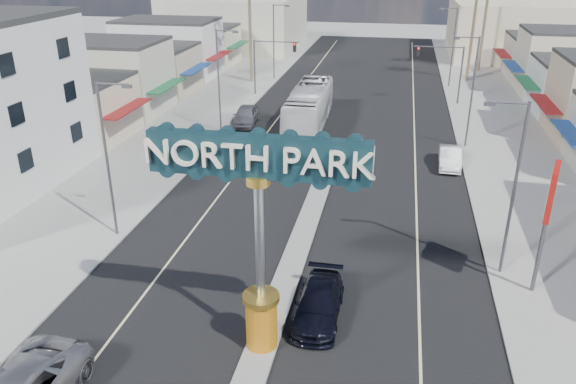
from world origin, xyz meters
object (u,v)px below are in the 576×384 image
at_px(streetlight_r_near, 512,182).
at_px(car_parked_right, 450,158).
at_px(bank_pylon_sign, 550,199).
at_px(gateway_sign, 259,221).
at_px(streetlight_r_mid, 471,87).
at_px(city_bus, 309,106).
at_px(traffic_signal_left, 270,57).
at_px(suv_right, 318,304).
at_px(car_parked_left, 246,115).
at_px(traffic_signal_right, 444,63).
at_px(streetlight_r_far, 452,43).
at_px(streetlight_l_near, 109,153).
at_px(streetlight_l_mid, 220,76).
at_px(streetlight_l_far, 275,38).

height_order(streetlight_r_near, car_parked_right, streetlight_r_near).
relative_size(streetlight_r_near, bank_pylon_sign, 1.40).
xyz_separation_m(gateway_sign, streetlight_r_near, (10.43, 8.02, -0.86)).
bearing_deg(streetlight_r_mid, gateway_sign, -110.42).
xyz_separation_m(car_parked_right, city_bus, (-12.19, 8.63, 1.09)).
xyz_separation_m(traffic_signal_left, suv_right, (11.18, -39.47, -3.56)).
distance_m(streetlight_r_mid, city_bus, 14.50).
height_order(suv_right, car_parked_left, car_parked_left).
distance_m(traffic_signal_right, bank_pylon_sign, 35.61).
bearing_deg(streetlight_r_far, suv_right, -100.07).
relative_size(car_parked_right, city_bus, 0.34).
distance_m(streetlight_l_near, bank_pylon_sign, 22.35).
bearing_deg(traffic_signal_left, streetlight_r_mid, -35.50).
height_order(streetlight_l_near, streetlight_r_near, same).
bearing_deg(car_parked_right, gateway_sign, -109.24).
bearing_deg(car_parked_left, streetlight_l_near, -98.94).
xyz_separation_m(traffic_signal_left, streetlight_r_mid, (19.62, -13.99, 0.79)).
bearing_deg(streetlight_r_far, streetlight_l_near, -116.42).
distance_m(gateway_sign, streetlight_l_mid, 29.91).
bearing_deg(streetlight_r_far, car_parked_left, -135.21).
bearing_deg(suv_right, streetlight_l_far, 104.66).
bearing_deg(suv_right, city_bus, 100.06).
distance_m(suv_right, car_parked_left, 30.25).
relative_size(streetlight_l_far, bank_pylon_sign, 1.40).
distance_m(traffic_signal_left, streetlight_l_mid, 14.07).
bearing_deg(streetlight_r_far, bank_pylon_sign, -88.11).
relative_size(traffic_signal_left, streetlight_r_far, 0.67).
height_order(gateway_sign, bank_pylon_sign, gateway_sign).
height_order(streetlight_l_mid, streetlight_r_mid, same).
bearing_deg(car_parked_right, city_bus, 146.73).
bearing_deg(gateway_sign, suv_right, 51.89).
relative_size(traffic_signal_left, streetlight_r_near, 0.67).
bearing_deg(car_parked_left, streetlight_r_mid, -13.27).
distance_m(streetlight_l_near, streetlight_l_mid, 20.00).
relative_size(streetlight_r_far, city_bus, 0.69).
xyz_separation_m(traffic_signal_right, car_parked_right, (-0.18, -18.88, -3.54)).
bearing_deg(bank_pylon_sign, traffic_signal_right, 110.57).
relative_size(gateway_sign, streetlight_l_mid, 1.02).
bearing_deg(traffic_signal_right, suv_right, -100.32).
bearing_deg(traffic_signal_left, car_parked_left, -89.06).
relative_size(traffic_signal_right, streetlight_r_mid, 0.67).
distance_m(gateway_sign, bank_pylon_sign, 13.57).
relative_size(streetlight_r_near, car_parked_right, 2.02).
relative_size(streetlight_l_near, car_parked_right, 2.02).
height_order(streetlight_r_mid, city_bus, streetlight_r_mid).
bearing_deg(bank_pylon_sign, car_parked_right, 116.03).
relative_size(streetlight_l_mid, streetlight_r_near, 1.00).
relative_size(streetlight_l_mid, streetlight_r_mid, 1.00).
distance_m(car_parked_left, city_bus, 5.97).
bearing_deg(gateway_sign, streetlight_l_mid, 110.42).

